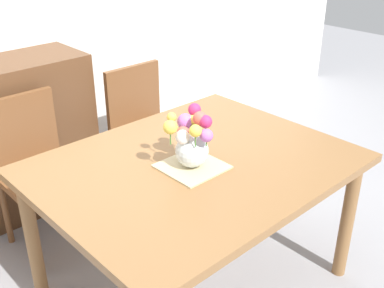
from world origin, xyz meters
The scene contains 6 objects.
ground_plane centered at (0.00, 0.00, 0.00)m, with size 12.00×12.00×0.00m, color #939399.
dining_table centered at (0.00, 0.00, 0.66)m, with size 1.44×1.14×0.75m.
chair_left centered at (-0.40, 0.91, 0.52)m, with size 0.42×0.42×0.90m.
chair_right centered at (0.40, 0.91, 0.52)m, with size 0.42×0.42×0.90m.
placemat centered at (-0.05, -0.03, 0.75)m, with size 0.27×0.27×0.01m, color #CCB789.
flower_vase centered at (-0.05, -0.03, 0.88)m, with size 0.25×0.24×0.26m.
Camera 1 is at (-1.34, -1.42, 1.82)m, focal length 44.18 mm.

